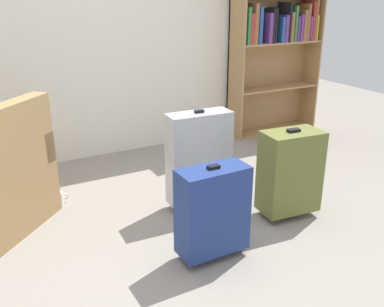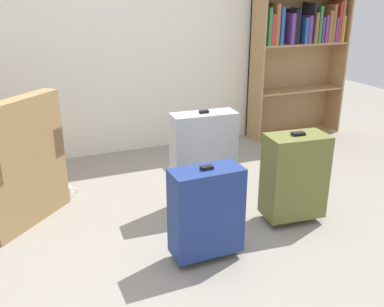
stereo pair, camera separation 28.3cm
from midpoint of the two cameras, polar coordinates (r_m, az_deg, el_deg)
name	(u,v)px [view 2 (the right image)]	position (r m, az deg, el deg)	size (l,w,h in m)	color
ground_plane	(183,261)	(2.71, 1.84, -14.24)	(9.91, 9.91, 0.00)	gray
back_wall	(100,20)	(4.23, -10.22, 17.01)	(5.66, 0.10, 2.60)	silver
bookshelf	(302,22)	(4.98, 16.10, 16.47)	(1.09, 0.30, 2.02)	#A87F51
armchair	(0,175)	(3.31, -21.99, -2.76)	(0.99, 0.99, 0.90)	#9E7A4C
mug	(68,192)	(3.54, -13.99, -5.06)	(0.12, 0.08, 0.10)	white
suitcase_silver	(204,158)	(3.18, 4.09, -0.69)	(0.48, 0.21, 0.76)	#B7BABF
suitcase_navy_blue	(206,211)	(2.59, 5.06, -7.74)	(0.43, 0.21, 0.61)	navy
suitcase_olive	(294,176)	(3.11, 16.01, -2.92)	(0.44, 0.28, 0.67)	brown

